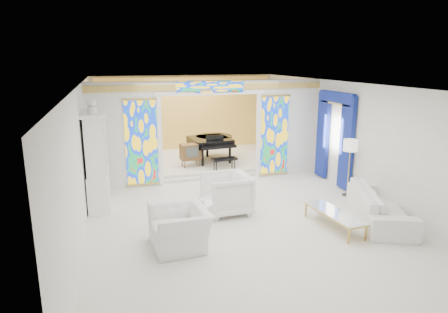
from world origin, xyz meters
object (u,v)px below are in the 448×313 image
object	(u,v)px
sofa	(380,205)
tv_console	(190,152)
armchair_left	(180,228)
coffee_table	(334,213)
china_cabinet	(97,161)
armchair_right	(226,194)
grand_piano	(212,141)

from	to	relation	value
sofa	tv_console	world-z (taller)	tv_console
armchair_left	coffee_table	world-z (taller)	armchair_left
china_cabinet	coffee_table	distance (m)	5.74
armchair_left	sofa	world-z (taller)	armchair_left
china_cabinet	armchair_left	distance (m)	3.27
sofa	coffee_table	world-z (taller)	sofa
coffee_table	tv_console	size ratio (longest dim) A/B	2.30
china_cabinet	armchair_left	bearing A→B (deg)	-60.63
china_cabinet	armchair_left	world-z (taller)	china_cabinet
armchair_right	sofa	world-z (taller)	armchair_right
china_cabinet	armchair_right	distance (m)	3.29
armchair_right	sofa	xyz separation A→B (m)	(3.24, -1.41, -0.11)
armchair_right	tv_console	bearing A→B (deg)	178.48
armchair_left	tv_console	bearing A→B (deg)	162.01
grand_piano	sofa	bearing A→B (deg)	-73.74
armchair_right	tv_console	size ratio (longest dim) A/B	1.45
armchair_right	coffee_table	xyz separation A→B (m)	(2.01, -1.50, -0.15)
armchair_left	sofa	distance (m)	4.61
grand_piano	armchair_right	bearing A→B (deg)	-106.27
china_cabinet	grand_piano	bearing A→B (deg)	40.34
sofa	coffee_table	xyz separation A→B (m)	(-1.23, -0.09, -0.03)
sofa	tv_console	distance (m)	6.23
armchair_left	armchair_right	world-z (taller)	armchair_right
armchair_right	grand_piano	size ratio (longest dim) A/B	0.42
sofa	coffee_table	distance (m)	1.23
sofa	grand_piano	world-z (taller)	grand_piano
tv_console	armchair_right	bearing A→B (deg)	-94.69
armchair_right	coffee_table	size ratio (longest dim) A/B	0.63
tv_console	armchair_left	bearing A→B (deg)	-109.70
coffee_table	grand_piano	xyz separation A→B (m)	(-1.20, 5.99, 0.50)
grand_piano	china_cabinet	bearing A→B (deg)	-145.77
china_cabinet	armchair_right	world-z (taller)	china_cabinet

